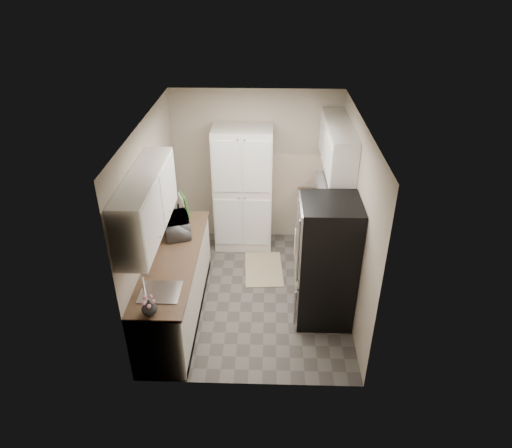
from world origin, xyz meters
The scene contains 16 objects.
ground centered at (0.00, 0.00, 0.00)m, with size 3.20×3.20×0.00m, color #56514C.
room_shell centered at (-0.02, -0.01, 1.63)m, with size 2.64×3.24×2.52m.
pantry_cabinet centered at (-0.20, 1.32, 1.00)m, with size 0.90×0.55×2.00m, color silver.
base_cabinet_left centered at (-0.99, -0.43, 0.44)m, with size 0.60×2.30×0.88m, color silver.
countertop_left centered at (-0.99, -0.43, 0.90)m, with size 0.63×2.33×0.04m, color brown.
base_cabinet_right centered at (0.99, 1.19, 0.44)m, with size 0.60×0.80×0.88m, color silver.
countertop_right centered at (0.99, 1.19, 0.90)m, with size 0.63×0.83×0.04m, color brown.
electric_range centered at (0.97, 0.39, 0.48)m, with size 0.71×0.78×1.13m.
refrigerator centered at (0.94, -0.41, 0.85)m, with size 0.70×0.72×1.70m, color #B7B7BC.
microwave centered at (-1.02, 0.09, 1.05)m, with size 0.47×0.32×0.26m, color #A9AAAE.
wine_bottle centered at (-1.04, 0.36, 1.06)m, with size 0.07×0.07×0.29m, color black.
flower_vase centered at (-1.03, -1.49, 1.01)m, with size 0.16×0.16×0.17m, color beige.
cutting_board centered at (-1.00, 0.64, 1.08)m, with size 0.02×0.26×0.33m, color #3F9334.
toaster_oven centered at (1.09, 1.23, 1.04)m, with size 0.33×0.42×0.24m, color #B0B1B5.
fruit_basket centered at (1.08, 1.21, 1.22)m, with size 0.27×0.27×0.11m, color #E44007, non-canonical shape.
kitchen_mat centered at (0.14, 0.58, 0.01)m, with size 0.56×0.90×0.01m, color tan.
Camera 1 is at (0.20, -5.11, 4.17)m, focal length 32.00 mm.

